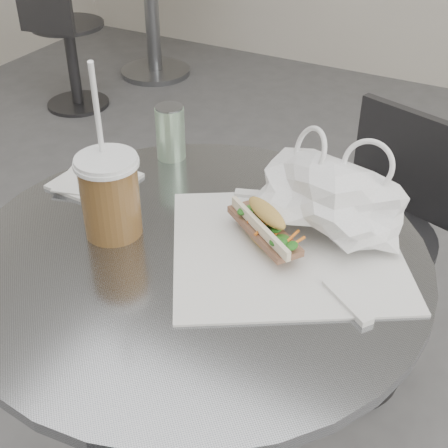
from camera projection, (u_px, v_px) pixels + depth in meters
The scene contains 10 objects.
cafe_table at pixel (200, 368), 1.17m from camera, with size 0.76×0.76×0.74m.
chair_far at pixel (361, 270), 1.63m from camera, with size 0.40×0.43×0.73m.
bg_chair at pixel (67, 51), 3.08m from camera, with size 0.36×0.38×0.68m.
sandwich_paper at pixel (286, 248), 1.02m from camera, with size 0.37×0.35×0.00m, color white.
banh_mi at pixel (265, 227), 1.01m from camera, with size 0.21×0.18×0.07m.
iced_coffee at pixel (110, 194), 1.02m from camera, with size 0.11×0.11×0.31m.
sunglasses at pixel (326, 202), 1.10m from camera, with size 0.11×0.08×0.05m.
plastic_bag at pixel (330, 198), 1.03m from camera, with size 0.24×0.19×0.12m, color white, non-canonical shape.
napkin_stack at pixel (95, 180), 1.19m from camera, with size 0.15×0.15×0.01m.
drink_can at pixel (170, 132), 1.25m from camera, with size 0.06×0.06×0.11m.
Camera 1 is at (0.43, -0.49, 1.35)m, focal length 50.00 mm.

